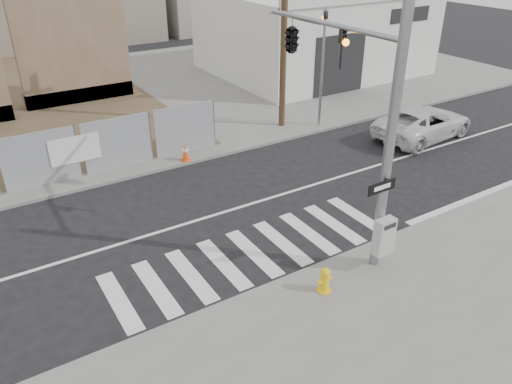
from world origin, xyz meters
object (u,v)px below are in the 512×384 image
signal_pole (322,74)px  traffic_cone_d (185,153)px  fire_hydrant (325,280)px  suv (424,123)px  auto_shop (313,31)px

signal_pole → traffic_cone_d: signal_pole is taller
fire_hydrant → traffic_cone_d: 9.25m
suv → fire_hydrant: bearing=114.8°
signal_pole → suv: (8.61, 3.17, -4.09)m
auto_shop → fire_hydrant: bearing=-126.8°
suv → traffic_cone_d: suv is taller
auto_shop → suv: (-2.89, -11.84, -1.84)m
fire_hydrant → suv: (10.54, 6.15, 0.23)m
signal_pole → suv: bearing=20.2°
suv → auto_shop: bearing=-19.2°
traffic_cone_d → signal_pole: bearing=-76.5°
auto_shop → traffic_cone_d: (-13.01, -8.75, -2.09)m
fire_hydrant → traffic_cone_d: bearing=107.8°
fire_hydrant → traffic_cone_d: (0.42, 9.24, -0.02)m
traffic_cone_d → fire_hydrant: bearing=-92.6°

